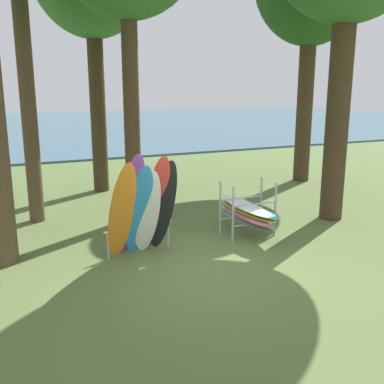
% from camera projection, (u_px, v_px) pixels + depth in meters
% --- Properties ---
extents(ground_plane, '(80.00, 80.00, 0.00)m').
position_uv_depth(ground_plane, '(212.00, 267.00, 8.59)').
color(ground_plane, '#566B38').
extents(lake_water, '(80.00, 36.00, 0.10)m').
position_uv_depth(lake_water, '(37.00, 127.00, 36.16)').
color(lake_water, '#38607A').
rests_on(lake_water, ground).
extents(leaning_board_pile, '(1.53, 1.10, 2.20)m').
position_uv_depth(leaning_board_pile, '(143.00, 209.00, 8.85)').
color(leaning_board_pile, orange).
rests_on(leaning_board_pile, ground).
extents(board_storage_rack, '(1.15, 2.13, 1.25)m').
position_uv_depth(board_storage_rack, '(246.00, 212.00, 10.33)').
color(board_storage_rack, '#9EA0A5').
rests_on(board_storage_rack, ground).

